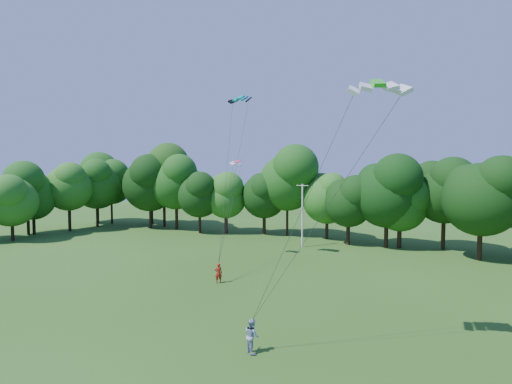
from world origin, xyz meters
The scene contains 10 objects.
ground centered at (0.00, 0.00, 0.00)m, with size 160.00×160.00×0.00m, color #284B14.
utility_pole centered at (-2.92, 30.70, 4.19)m, with size 1.63×0.20×8.14m.
kite_flyer_left centered at (-3.01, 12.11, 0.88)m, with size 0.65×0.42×1.77m, color #A61E15.
kite_flyer_right centered at (6.25, 2.02, 0.94)m, with size 0.91×0.71×1.88m, color #8D9EC3.
kite_teal centered at (-5.92, 20.61, 17.75)m, with size 2.50×1.10×0.62m.
kite_green centered at (12.21, 4.52, 14.39)m, with size 3.29×2.43×0.68m.
kite_pink centered at (-6.92, 21.47, 10.88)m, with size 1.68×0.88×0.35m.
tree_back_west centered at (-31.14, 36.01, 8.96)m, with size 9.87×9.87×14.35m.
tree_back_center centered at (6.51, 35.82, 8.34)m, with size 9.18×9.18×13.35m.
tree_flank_west centered at (-42.96, 18.97, 7.33)m, with size 8.07×8.07×11.74m.
Camera 1 is at (16.94, -16.40, 10.04)m, focal length 28.00 mm.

